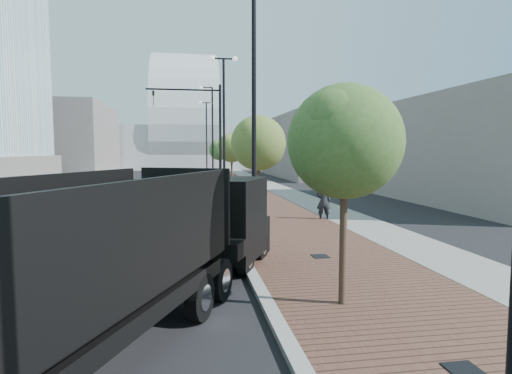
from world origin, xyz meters
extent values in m
cube|color=#4C2D23|center=(3.50, 40.00, 0.06)|extent=(7.00, 140.00, 0.12)
cube|color=slate|center=(6.20, 40.00, 0.07)|extent=(2.40, 140.00, 0.13)
cube|color=gray|center=(0.00, 40.00, 0.07)|extent=(0.30, 140.00, 0.14)
cube|color=slate|center=(-13.00, 40.00, 0.06)|extent=(4.00, 140.00, 0.12)
cube|color=black|center=(-0.74, 7.69, 1.50)|extent=(2.96, 3.00, 2.29)
cube|color=black|center=(-0.11, 9.05, 0.75)|extent=(2.11, 1.28, 1.15)
cube|color=black|center=(-1.37, 6.32, 0.93)|extent=(2.30, 1.56, 0.44)
cube|color=black|center=(-3.66, 1.32, 0.93)|extent=(5.31, 8.25, 0.31)
cube|color=black|center=(-3.66, 1.32, 1.28)|extent=(5.39, 8.29, 0.11)
cube|color=black|center=(-2.66, 0.86, 2.16)|extent=(3.48, 7.41, 1.76)
cube|color=black|center=(-1.77, 5.45, 2.16)|extent=(2.05, 1.02, 1.76)
cylinder|color=black|center=(-1.83, 7.53, 0.48)|extent=(0.65, 0.99, 0.97)
cylinder|color=silver|center=(-1.83, 7.53, 0.48)|extent=(0.49, 0.61, 0.53)
cylinder|color=black|center=(-0.15, 6.75, 0.48)|extent=(0.65, 0.99, 0.97)
cylinder|color=silver|center=(-0.15, 6.75, 0.48)|extent=(0.49, 0.61, 0.53)
cylinder|color=black|center=(-1.16, 8.98, 0.48)|extent=(0.65, 0.99, 0.97)
cylinder|color=silver|center=(-1.16, 8.98, 0.48)|extent=(0.49, 0.61, 0.53)
cylinder|color=black|center=(0.52, 8.21, 0.48)|extent=(0.65, 0.99, 0.97)
cylinder|color=silver|center=(0.52, 8.21, 0.48)|extent=(0.49, 0.61, 0.53)
cylinder|color=black|center=(-3.17, 4.62, 0.48)|extent=(0.65, 0.99, 0.97)
cylinder|color=silver|center=(-3.17, 4.62, 0.48)|extent=(0.49, 0.61, 0.53)
cylinder|color=black|center=(-1.49, 3.85, 0.48)|extent=(0.65, 0.99, 0.97)
cylinder|color=silver|center=(-1.49, 3.85, 0.48)|extent=(0.49, 0.61, 0.53)
cylinder|color=black|center=(-2.67, 5.71, 0.48)|extent=(0.65, 0.99, 0.97)
cylinder|color=silver|center=(-2.67, 5.71, 0.48)|extent=(0.49, 0.61, 0.53)
cylinder|color=black|center=(-0.98, 4.94, 0.48)|extent=(0.65, 0.99, 0.97)
cylinder|color=silver|center=(-0.98, 4.94, 0.48)|extent=(0.49, 0.61, 0.53)
imported|color=silver|center=(-5.08, 17.60, 0.71)|extent=(2.80, 4.55, 1.42)
imported|color=black|center=(-6.72, 25.87, 0.62)|extent=(2.61, 4.70, 1.24)
imported|color=black|center=(-2.61, 34.43, 0.64)|extent=(2.37, 4.61, 1.28)
imported|color=black|center=(4.86, 15.10, 0.98)|extent=(0.76, 0.54, 1.96)
cylinder|color=black|center=(0.60, 10.00, 0.10)|extent=(0.56, 0.56, 0.20)
cylinder|color=black|center=(0.60, 10.00, 4.62)|extent=(0.16, 0.16, 9.00)
cylinder|color=black|center=(0.60, 22.00, 0.10)|extent=(0.56, 0.56, 0.20)
cylinder|color=black|center=(0.60, 22.00, 4.62)|extent=(0.16, 0.16, 9.00)
cylinder|color=black|center=(0.60, 22.00, 9.12)|extent=(1.40, 0.10, 0.10)
sphere|color=silver|center=(-0.10, 22.00, 9.12)|extent=(0.32, 0.32, 0.32)
sphere|color=silver|center=(1.30, 22.00, 9.12)|extent=(0.32, 0.32, 0.32)
cylinder|color=black|center=(0.60, 34.00, 0.10)|extent=(0.56, 0.56, 0.20)
cylinder|color=black|center=(0.60, 34.00, 4.62)|extent=(0.16, 0.16, 9.00)
cylinder|color=black|center=(0.10, 34.00, 9.12)|extent=(1.00, 0.10, 0.10)
sphere|color=silver|center=(-0.40, 34.00, 9.05)|extent=(0.32, 0.32, 0.32)
cylinder|color=black|center=(0.60, 46.00, 0.10)|extent=(0.56, 0.56, 0.20)
cylinder|color=black|center=(0.60, 46.00, 4.62)|extent=(0.16, 0.16, 9.00)
cylinder|color=black|center=(0.60, 46.00, 9.12)|extent=(1.40, 0.10, 0.10)
sphere|color=silver|center=(-0.10, 46.00, 9.12)|extent=(0.32, 0.32, 0.32)
sphere|color=silver|center=(1.30, 46.00, 9.12)|extent=(0.32, 0.32, 0.32)
cylinder|color=black|center=(0.60, 25.00, 4.00)|extent=(0.18, 0.18, 8.00)
cylinder|color=black|center=(-1.90, 25.00, 7.60)|extent=(5.00, 0.12, 0.12)
imported|color=black|center=(-3.90, 25.00, 7.00)|extent=(0.16, 0.20, 1.00)
cylinder|color=#382619|center=(1.60, 4.00, 1.70)|extent=(0.16, 0.16, 3.39)
sphere|color=#33571E|center=(1.60, 4.00, 3.63)|extent=(2.44, 2.44, 2.44)
sphere|color=#33571E|center=(2.00, 4.30, 3.39)|extent=(1.71, 1.71, 1.71)
sphere|color=#33571E|center=(1.30, 3.70, 3.97)|extent=(1.47, 1.47, 1.47)
cylinder|color=#382619|center=(1.60, 15.00, 1.78)|extent=(0.16, 0.16, 3.55)
sphere|color=#4C6221|center=(1.60, 15.00, 3.81)|extent=(2.58, 2.58, 2.58)
sphere|color=#4C6221|center=(2.00, 15.30, 3.55)|extent=(1.81, 1.81, 1.81)
sphere|color=#4C6221|center=(1.30, 14.70, 4.16)|extent=(1.55, 1.55, 1.55)
cylinder|color=#382619|center=(1.60, 27.00, 1.71)|extent=(0.16, 0.16, 3.43)
sphere|color=#4F6121|center=(1.60, 27.00, 3.67)|extent=(2.19, 2.19, 2.19)
sphere|color=#4F6121|center=(2.00, 27.30, 3.43)|extent=(1.53, 1.53, 1.53)
sphere|color=#4F6121|center=(1.30, 26.70, 4.01)|extent=(1.31, 1.31, 1.31)
cylinder|color=#382619|center=(1.60, 39.00, 1.66)|extent=(0.16, 0.16, 3.31)
sphere|color=#28571E|center=(1.60, 39.00, 3.55)|extent=(2.15, 2.15, 2.15)
sphere|color=#28571E|center=(2.00, 39.30, 3.31)|extent=(1.50, 1.50, 1.50)
sphere|color=#28571E|center=(1.30, 38.70, 3.88)|extent=(1.29, 1.29, 1.29)
cube|color=#B1B8BB|center=(-2.00, 85.00, 4.00)|extent=(50.00, 28.00, 8.00)
cube|color=slate|center=(-20.00, 60.00, 5.00)|extent=(14.00, 20.00, 10.00)
cube|color=#625B58|center=(16.00, 50.00, 4.00)|extent=(12.00, 22.00, 8.00)
cube|color=slate|center=(18.00, 20.00, 3.50)|extent=(10.00, 16.00, 7.00)
cube|color=black|center=(2.40, 1.00, 0.13)|extent=(0.50, 0.50, 0.02)
cube|color=black|center=(2.40, 8.00, 0.13)|extent=(0.50, 0.50, 0.02)
cube|color=black|center=(2.40, 19.00, 0.13)|extent=(0.50, 0.50, 0.02)
camera|label=1|loc=(-1.70, -4.52, 3.44)|focal=29.54mm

